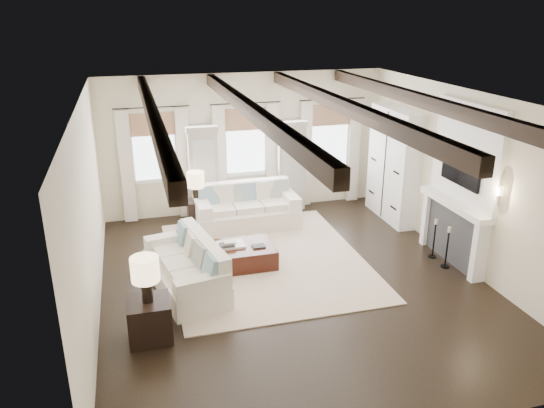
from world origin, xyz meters
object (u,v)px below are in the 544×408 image
object	(u,v)px
sofa_left	(189,269)
side_table_back	(197,214)
ottoman	(234,256)
sofa_back	(246,209)
side_table_front	(150,320)

from	to	relation	value
sofa_left	side_table_back	size ratio (longest dim) A/B	3.57
ottoman	sofa_left	bearing A→B (deg)	-146.38
sofa_left	ottoman	bearing A→B (deg)	33.71
sofa_back	sofa_left	size ratio (longest dim) A/B	1.01
side_table_back	sofa_back	bearing A→B (deg)	-10.93
sofa_left	side_table_back	world-z (taller)	sofa_left
side_table_front	sofa_back	bearing A→B (deg)	58.94
sofa_back	ottoman	distance (m)	1.95
sofa_back	side_table_front	size ratio (longest dim) A/B	3.66
sofa_left	side_table_front	bearing A→B (deg)	-118.60
side_table_front	side_table_back	size ratio (longest dim) A/B	0.98
side_table_front	sofa_left	bearing A→B (deg)	61.40
sofa_left	side_table_back	distance (m)	2.69
sofa_back	side_table_front	world-z (taller)	sofa_back
side_table_front	side_table_back	world-z (taller)	side_table_back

